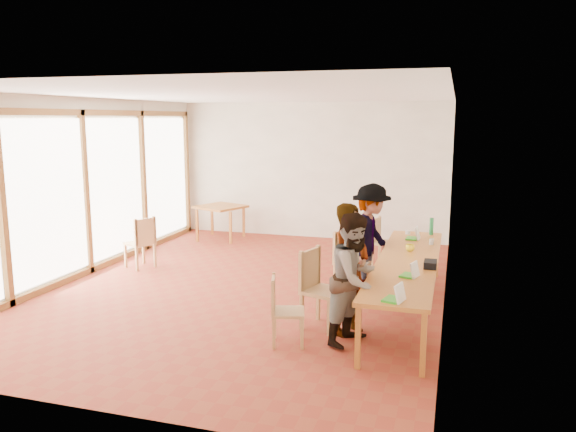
# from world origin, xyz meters

# --- Properties ---
(ground) EXTENTS (8.00, 8.00, 0.00)m
(ground) POSITION_xyz_m (0.00, 0.00, 0.00)
(ground) COLOR brown
(ground) RESTS_ON ground
(wall_back) EXTENTS (6.00, 0.10, 3.00)m
(wall_back) POSITION_xyz_m (0.00, 4.00, 1.50)
(wall_back) COLOR white
(wall_back) RESTS_ON ground
(wall_front) EXTENTS (6.00, 0.10, 3.00)m
(wall_front) POSITION_xyz_m (0.00, -4.00, 1.50)
(wall_front) COLOR white
(wall_front) RESTS_ON ground
(wall_right) EXTENTS (0.10, 8.00, 3.00)m
(wall_right) POSITION_xyz_m (3.00, 0.00, 1.50)
(wall_right) COLOR white
(wall_right) RESTS_ON ground
(window_wall) EXTENTS (0.10, 8.00, 3.00)m
(window_wall) POSITION_xyz_m (-2.96, 0.00, 1.50)
(window_wall) COLOR white
(window_wall) RESTS_ON ground
(ceiling) EXTENTS (6.00, 8.00, 0.04)m
(ceiling) POSITION_xyz_m (0.00, 0.00, 3.02)
(ceiling) COLOR white
(ceiling) RESTS_ON wall_back
(communal_table) EXTENTS (0.80, 4.00, 0.75)m
(communal_table) POSITION_xyz_m (2.50, -0.49, 0.70)
(communal_table) COLOR #BA6E29
(communal_table) RESTS_ON ground
(side_table) EXTENTS (0.90, 0.90, 0.75)m
(side_table) POSITION_xyz_m (-1.86, 3.20, 0.67)
(side_table) COLOR #BA6E29
(side_table) RESTS_ON ground
(chair_near) EXTENTS (0.47, 0.47, 0.44)m
(chair_near) POSITION_xyz_m (1.16, -2.02, 0.50)
(chair_near) COLOR tan
(chair_near) RESTS_ON ground
(chair_mid) EXTENTS (0.59, 0.59, 0.54)m
(chair_mid) POSITION_xyz_m (1.43, -1.33, 0.62)
(chair_mid) COLOR tan
(chair_mid) RESTS_ON ground
(chair_far) EXTENTS (0.57, 0.57, 0.50)m
(chair_far) POSITION_xyz_m (1.51, 0.30, 0.58)
(chair_far) COLOR tan
(chair_far) RESTS_ON ground
(chair_empty) EXTENTS (0.49, 0.49, 0.46)m
(chair_empty) POSITION_xyz_m (1.81, 2.03, 0.53)
(chair_empty) COLOR tan
(chair_empty) RESTS_ON ground
(chair_spare) EXTENTS (0.58, 0.58, 0.49)m
(chair_spare) POSITION_xyz_m (-2.21, 0.53, 0.57)
(chair_spare) COLOR tan
(chair_spare) RESTS_ON ground
(person_near) EXTENTS (0.61, 0.71, 1.64)m
(person_near) POSITION_xyz_m (1.88, -1.44, 0.82)
(person_near) COLOR gray
(person_near) RESTS_ON ground
(person_mid) EXTENTS (0.83, 0.93, 1.58)m
(person_mid) POSITION_xyz_m (1.99, -1.72, 0.79)
(person_mid) COLOR gray
(person_mid) RESTS_ON ground
(person_far) EXTENTS (0.83, 1.18, 1.67)m
(person_far) POSITION_xyz_m (1.86, 0.42, 0.84)
(person_far) COLOR gray
(person_far) RESTS_ON ground
(laptop_near) EXTENTS (0.25, 0.27, 0.20)m
(laptop_near) POSITION_xyz_m (2.53, -2.30, 0.80)
(laptop_near) COLOR green
(laptop_near) RESTS_ON communal_table
(laptop_mid) EXTENTS (0.25, 0.26, 0.19)m
(laptop_mid) POSITION_xyz_m (2.62, -1.31, 0.80)
(laptop_mid) COLOR green
(laptop_mid) RESTS_ON communal_table
(laptop_far) EXTENTS (0.22, 0.25, 0.20)m
(laptop_far) POSITION_xyz_m (2.49, 0.89, 0.81)
(laptop_far) COLOR green
(laptop_far) RESTS_ON communal_table
(yellow_mug) EXTENTS (0.17, 0.17, 0.10)m
(yellow_mug) POSITION_xyz_m (2.49, 0.04, 0.80)
(yellow_mug) COLOR yellow
(yellow_mug) RESTS_ON communal_table
(green_bottle) EXTENTS (0.07, 0.07, 0.28)m
(green_bottle) POSITION_xyz_m (2.73, 1.34, 0.89)
(green_bottle) COLOR #208043
(green_bottle) RESTS_ON communal_table
(clear_glass) EXTENTS (0.07, 0.07, 0.09)m
(clear_glass) POSITION_xyz_m (2.77, 0.58, 0.80)
(clear_glass) COLOR silver
(clear_glass) RESTS_ON communal_table
(condiment_cup) EXTENTS (0.08, 0.08, 0.06)m
(condiment_cup) POSITION_xyz_m (2.36, 1.26, 0.78)
(condiment_cup) COLOR white
(condiment_cup) RESTS_ON communal_table
(pink_phone) EXTENTS (0.05, 0.10, 0.01)m
(pink_phone) POSITION_xyz_m (2.64, -1.09, 0.76)
(pink_phone) COLOR #C93145
(pink_phone) RESTS_ON communal_table
(black_pouch) EXTENTS (0.16, 0.26, 0.09)m
(black_pouch) POSITION_xyz_m (2.82, -0.80, 0.80)
(black_pouch) COLOR black
(black_pouch) RESTS_ON communal_table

